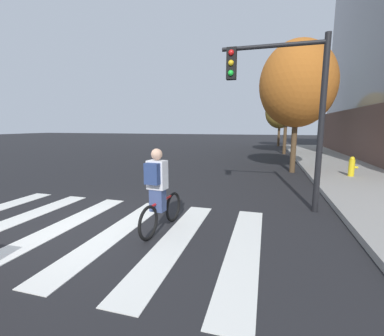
{
  "coord_description": "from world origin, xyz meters",
  "views": [
    {
      "loc": [
        3.78,
        -4.37,
        2.12
      ],
      "look_at": [
        1.87,
        2.34,
        0.99
      ],
      "focal_mm": 24.51,
      "sensor_mm": 36.0,
      "label": 1
    }
  ],
  "objects_px": {
    "cyclist": "(158,191)",
    "fire_hydrant": "(352,167)",
    "street_tree_far": "(280,112)",
    "street_tree_near": "(297,84)",
    "traffic_light_near": "(286,95)",
    "street_tree_mid": "(287,94)"
  },
  "relations": [
    {
      "from": "fire_hydrant",
      "to": "street_tree_near",
      "type": "relative_size",
      "value": 0.14
    },
    {
      "from": "cyclist",
      "to": "fire_hydrant",
      "type": "distance_m",
      "value": 8.64
    },
    {
      "from": "traffic_light_near",
      "to": "street_tree_mid",
      "type": "height_order",
      "value": "street_tree_mid"
    },
    {
      "from": "traffic_light_near",
      "to": "street_tree_near",
      "type": "xyz_separation_m",
      "value": [
        0.78,
        5.8,
        1.04
      ]
    },
    {
      "from": "traffic_light_near",
      "to": "street_tree_mid",
      "type": "xyz_separation_m",
      "value": [
        0.89,
        13.95,
        1.54
      ]
    },
    {
      "from": "street_tree_near",
      "to": "street_tree_far",
      "type": "relative_size",
      "value": 1.11
    },
    {
      "from": "street_tree_mid",
      "to": "cyclist",
      "type": "bearing_deg",
      "value": -101.52
    },
    {
      "from": "traffic_light_near",
      "to": "street_tree_near",
      "type": "height_order",
      "value": "street_tree_near"
    },
    {
      "from": "street_tree_near",
      "to": "street_tree_far",
      "type": "height_order",
      "value": "street_tree_near"
    },
    {
      "from": "street_tree_mid",
      "to": "street_tree_near",
      "type": "bearing_deg",
      "value": -90.75
    },
    {
      "from": "cyclist",
      "to": "fire_hydrant",
      "type": "relative_size",
      "value": 2.19
    },
    {
      "from": "street_tree_mid",
      "to": "street_tree_far",
      "type": "xyz_separation_m",
      "value": [
        -0.13,
        7.89,
        -0.9
      ]
    },
    {
      "from": "fire_hydrant",
      "to": "street_tree_near",
      "type": "xyz_separation_m",
      "value": [
        -2.08,
        1.19,
        3.37
      ]
    },
    {
      "from": "cyclist",
      "to": "street_tree_near",
      "type": "distance_m",
      "value": 9.16
    },
    {
      "from": "fire_hydrant",
      "to": "street_tree_mid",
      "type": "relative_size",
      "value": 0.12
    },
    {
      "from": "street_tree_far",
      "to": "fire_hydrant",
      "type": "bearing_deg",
      "value": -83.07
    },
    {
      "from": "cyclist",
      "to": "fire_hydrant",
      "type": "xyz_separation_m",
      "value": [
        5.27,
        6.84,
        -0.31
      ]
    },
    {
      "from": "fire_hydrant",
      "to": "street_tree_near",
      "type": "distance_m",
      "value": 4.13
    },
    {
      "from": "fire_hydrant",
      "to": "cyclist",
      "type": "bearing_deg",
      "value": -127.6
    },
    {
      "from": "cyclist",
      "to": "street_tree_far",
      "type": "bearing_deg",
      "value": 82.49
    },
    {
      "from": "cyclist",
      "to": "traffic_light_near",
      "type": "distance_m",
      "value": 3.86
    },
    {
      "from": "traffic_light_near",
      "to": "street_tree_far",
      "type": "distance_m",
      "value": 21.87
    }
  ]
}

